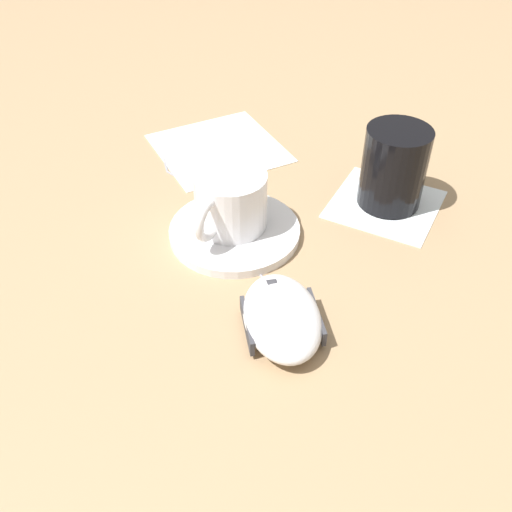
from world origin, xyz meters
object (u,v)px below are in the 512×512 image
(saucer, at_px, (235,231))
(coffee_cup, at_px, (230,201))
(drinking_glass, at_px, (394,167))
(computer_mouse, at_px, (282,317))

(saucer, xyz_separation_m, coffee_cup, (0.00, 0.01, 0.04))
(coffee_cup, distance_m, drinking_glass, 0.19)
(coffee_cup, bearing_deg, saucer, -120.54)
(computer_mouse, xyz_separation_m, drinking_glass, (0.23, -0.06, 0.03))
(coffee_cup, relative_size, drinking_glass, 1.15)
(saucer, distance_m, computer_mouse, 0.15)
(computer_mouse, height_order, drinking_glass, drinking_glass)
(saucer, distance_m, drinking_glass, 0.19)
(drinking_glass, bearing_deg, saucer, 126.96)
(saucer, xyz_separation_m, computer_mouse, (-0.12, -0.09, 0.01))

